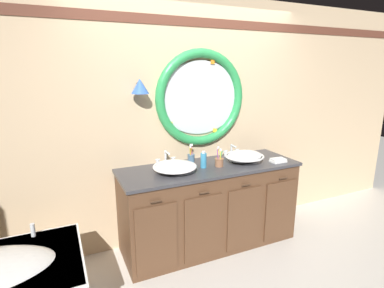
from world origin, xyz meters
name	(u,v)px	position (x,y,z in m)	size (l,w,h in m)	color
ground_plane	(214,256)	(0.00, 0.00, 0.00)	(14.00, 14.00, 0.00)	silver
back_wall_assembly	(191,119)	(0.01, 0.58, 1.33)	(6.40, 0.26, 2.60)	#D6B78E
vanity_counter	(209,205)	(0.06, 0.24, 0.45)	(1.88, 0.66, 0.89)	brown
sink_basin_left	(175,167)	(-0.34, 0.21, 0.94)	(0.43, 0.43, 0.10)	white
sink_basin_right	(244,156)	(0.46, 0.21, 0.95)	(0.42, 0.42, 0.12)	white
faucet_set_left	(166,159)	(-0.34, 0.47, 0.95)	(0.22, 0.13, 0.15)	silver
faucet_set_right	(232,151)	(0.46, 0.47, 0.94)	(0.21, 0.12, 0.14)	silver
toothbrush_holder_left	(191,157)	(-0.07, 0.44, 0.94)	(0.08, 0.08, 0.20)	slate
toothbrush_holder_right	(219,161)	(0.14, 0.19, 0.94)	(0.09, 0.09, 0.21)	#996647
soap_dispenser	(204,160)	(-0.03, 0.22, 0.97)	(0.06, 0.07, 0.18)	#388EBC
folded_hand_towel	(278,160)	(0.79, 0.05, 0.91)	(0.16, 0.11, 0.04)	white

